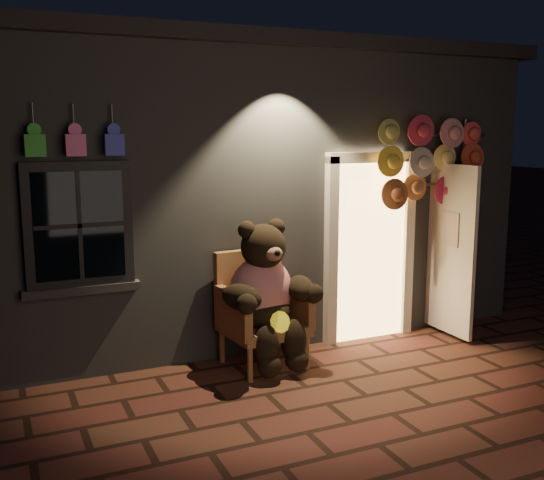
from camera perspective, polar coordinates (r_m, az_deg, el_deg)
ground at (r=5.94m, az=4.99°, el=-14.41°), size 60.00×60.00×0.00m
shop_building at (r=9.13m, az=-7.15°, el=5.37°), size 7.30×5.95×3.51m
wicker_armchair at (r=6.68m, az=-1.16°, el=-6.19°), size 0.89×0.82×1.19m
teddy_bear at (r=6.50m, az=-0.55°, el=-4.86°), size 1.09×0.89×1.50m
hat_rack at (r=7.63m, az=14.08°, el=6.95°), size 1.56×0.22×2.58m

